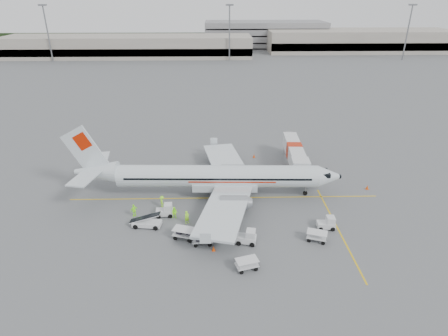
{
  "coord_description": "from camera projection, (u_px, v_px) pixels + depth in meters",
  "views": [
    {
      "loc": [
        -1.15,
        -46.69,
        26.81
      ],
      "look_at": [
        0.0,
        2.0,
        3.8
      ],
      "focal_mm": 30.0,
      "sensor_mm": 36.0,
      "label": 1
    }
  ],
  "objects": [
    {
      "name": "jet_bridge",
      "position": [
        294.0,
        156.0,
        62.17
      ],
      "size": [
        3.72,
        16.02,
        4.17
      ],
      "primitive_type": null,
      "rotation": [
        0.0,
        0.0,
        -0.05
      ],
      "color": "silver",
      "rests_on": "ground"
    },
    {
      "name": "mast_west",
      "position": [
        48.0,
        34.0,
        154.16
      ],
      "size": [
        3.2,
        1.2,
        22.0
      ],
      "primitive_type": null,
      "color": "slate",
      "rests_on": "ground"
    },
    {
      "name": "cart_empty_a",
      "position": [
        247.0,
        264.0,
        39.68
      ],
      "size": [
        2.64,
        1.99,
        1.23
      ],
      "primitive_type": null,
      "rotation": [
        0.0,
        0.0,
        0.28
      ],
      "color": "silver",
      "rests_on": "ground"
    },
    {
      "name": "tug_fore",
      "position": [
        326.0,
        223.0,
        46.42
      ],
      "size": [
        2.21,
        1.32,
        1.67
      ],
      "primitive_type": null,
      "rotation": [
        0.0,
        0.0,
        -0.04
      ],
      "color": "silver",
      "rests_on": "ground"
    },
    {
      "name": "crew_c",
      "position": [
        162.0,
        202.0,
        51.04
      ],
      "size": [
        1.0,
        1.26,
        1.71
      ],
      "primitive_type": "imported",
      "rotation": [
        0.0,
        0.0,
        1.95
      ],
      "color": "#91F222",
      "rests_on": "ground"
    },
    {
      "name": "crew_b",
      "position": [
        175.0,
        213.0,
        48.53
      ],
      "size": [
        0.94,
        0.81,
        1.64
      ],
      "primitive_type": "imported",
      "rotation": [
        0.0,
        0.0,
        -0.27
      ],
      "color": "#91F222",
      "rests_on": "ground"
    },
    {
      "name": "parking_garage",
      "position": [
        265.0,
        33.0,
        195.85
      ],
      "size": [
        62.0,
        24.0,
        14.0
      ],
      "primitive_type": null,
      "color": "slate",
      "rests_on": "ground"
    },
    {
      "name": "crew_d",
      "position": [
        134.0,
        210.0,
        48.96
      ],
      "size": [
        1.08,
        0.96,
        1.75
      ],
      "primitive_type": "imported",
      "rotation": [
        0.0,
        0.0,
        3.79
      ],
      "color": "#91F222",
      "rests_on": "ground"
    },
    {
      "name": "belt_loader",
      "position": [
        146.0,
        218.0,
        46.62
      ],
      "size": [
        4.92,
        2.34,
        2.57
      ],
      "primitive_type": null,
      "rotation": [
        0.0,
        0.0,
        -0.12
      ],
      "color": "silver",
      "rests_on": "ground"
    },
    {
      "name": "tug_mid",
      "position": [
        246.0,
        236.0,
        43.7
      ],
      "size": [
        2.54,
        1.77,
        1.79
      ],
      "primitive_type": null,
      "rotation": [
        0.0,
        0.0,
        -0.2
      ],
      "color": "silver",
      "rests_on": "ground"
    },
    {
      "name": "cart_loaded_a",
      "position": [
        202.0,
        239.0,
        43.66
      ],
      "size": [
        2.45,
        1.56,
        1.23
      ],
      "primitive_type": null,
      "rotation": [
        0.0,
        0.0,
        0.07
      ],
      "color": "silver",
      "rests_on": "ground"
    },
    {
      "name": "mast_center",
      "position": [
        229.0,
        34.0,
        155.75
      ],
      "size": [
        3.2,
        1.2,
        22.0
      ],
      "primitive_type": null,
      "color": "slate",
      "rests_on": "ground"
    },
    {
      "name": "tug_aft",
      "position": [
        164.0,
        210.0,
        49.05
      ],
      "size": [
        2.29,
        1.38,
        1.73
      ],
      "primitive_type": null,
      "rotation": [
        0.0,
        0.0,
        0.04
      ],
      "color": "silver",
      "rests_on": "ground"
    },
    {
      "name": "cart_empty_b",
      "position": [
        317.0,
        236.0,
        44.21
      ],
      "size": [
        2.67,
        2.07,
        1.22
      ],
      "primitive_type": null,
      "rotation": [
        0.0,
        0.0,
        -0.33
      ],
      "color": "silver",
      "rests_on": "ground"
    },
    {
      "name": "cone_nose",
      "position": [
        367.0,
        187.0,
        55.9
      ],
      "size": [
        0.43,
        0.43,
        0.7
      ],
      "primitive_type": "cone",
      "color": "#E14607",
      "rests_on": "ground"
    },
    {
      "name": "stripe_lead",
      "position": [
        224.0,
        198.0,
        53.68
      ],
      "size": [
        44.0,
        0.2,
        0.01
      ],
      "primitive_type": "cube",
      "color": "yellow",
      "rests_on": "ground"
    },
    {
      "name": "cone_port",
      "position": [
        254.0,
        156.0,
        66.64
      ],
      "size": [
        0.42,
        0.42,
        0.68
      ],
      "primitive_type": "cone",
      "color": "#E14607",
      "rests_on": "ground"
    },
    {
      "name": "terminal_east",
      "position": [
        359.0,
        41.0,
        184.11
      ],
      "size": [
        90.0,
        26.0,
        10.0
      ],
      "primitive_type": null,
      "color": "gray",
      "rests_on": "ground"
    },
    {
      "name": "crew_a",
      "position": [
        187.0,
        217.0,
        47.46
      ],
      "size": [
        0.77,
        0.71,
        1.76
      ],
      "primitive_type": "imported",
      "rotation": [
        0.0,
        0.0,
        0.59
      ],
      "color": "#91F222",
      "rests_on": "ground"
    },
    {
      "name": "ground",
      "position": [
        224.0,
        198.0,
        53.68
      ],
      "size": [
        360.0,
        360.0,
        0.0
      ],
      "primitive_type": "plane",
      "color": "#56595B"
    },
    {
      "name": "stripe_cross",
      "position": [
        338.0,
        228.0,
        46.75
      ],
      "size": [
        0.2,
        20.0,
        0.01
      ],
      "primitive_type": "cube",
      "color": "yellow",
      "rests_on": "ground"
    },
    {
      "name": "aircraft",
      "position": [
        218.0,
        162.0,
        52.29
      ],
      "size": [
        38.44,
        30.58,
        10.35
      ],
      "primitive_type": null,
      "rotation": [
        0.0,
        0.0,
        -0.03
      ],
      "color": "silver",
      "rests_on": "ground"
    },
    {
      "name": "mast_east",
      "position": [
        407.0,
        33.0,
        157.35
      ],
      "size": [
        3.2,
        1.2,
        22.0
      ],
      "primitive_type": null,
      "color": "slate",
      "rests_on": "ground"
    },
    {
      "name": "treeline",
      "position": [
        217.0,
        38.0,
        210.59
      ],
      "size": [
        300.0,
        3.0,
        6.0
      ],
      "primitive_type": null,
      "color": "black",
      "rests_on": "ground"
    },
    {
      "name": "cart_loaded_b",
      "position": [
        184.0,
        233.0,
        44.65
      ],
      "size": [
        2.89,
        2.2,
        1.33
      ],
      "primitive_type": null,
      "rotation": [
        0.0,
        0.0,
        -0.3
      ],
      "color": "silver",
      "rests_on": "ground"
    },
    {
      "name": "terminal_west",
      "position": [
        129.0,
        46.0,
        168.42
      ],
      "size": [
        110.0,
        22.0,
        9.0
      ],
      "primitive_type": null,
      "color": "gray",
      "rests_on": "ground"
    },
    {
      "name": "cone_stbd",
      "position": [
        214.0,
        248.0,
        42.61
      ],
      "size": [
        0.38,
        0.38,
        0.62
      ],
      "primitive_type": "cone",
      "color": "#E14607",
      "rests_on": "ground"
    }
  ]
}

